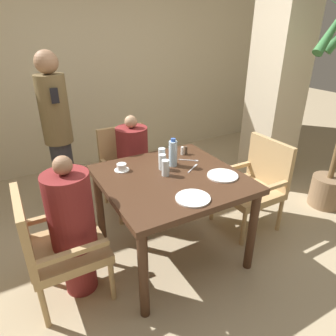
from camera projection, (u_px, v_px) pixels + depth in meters
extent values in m
plane|color=tan|center=(171.00, 252.00, 2.74)|extent=(16.00, 16.00, 0.00)
cube|color=beige|center=(84.00, 65.00, 3.98)|extent=(8.00, 0.06, 2.80)
cube|color=beige|center=(279.00, 74.00, 3.56)|extent=(0.51, 0.51, 2.70)
cube|color=#422819|center=(171.00, 179.00, 2.41)|extent=(1.08, 1.07, 0.05)
cylinder|color=#422819|center=(144.00, 276.00, 1.99)|extent=(0.07, 0.07, 0.73)
cylinder|color=#422819|center=(252.00, 232.00, 2.42)|extent=(0.07, 0.07, 0.73)
cylinder|color=#422819|center=(100.00, 207.00, 2.74)|extent=(0.07, 0.07, 0.73)
cylinder|color=#422819|center=(188.00, 183.00, 3.17)|extent=(0.07, 0.07, 0.73)
cube|color=tan|center=(68.00, 249.00, 2.18)|extent=(0.53, 0.53, 0.07)
cube|color=tan|center=(24.00, 230.00, 1.96)|extent=(0.05, 0.53, 0.46)
cube|color=tan|center=(58.00, 215.00, 2.31)|extent=(0.48, 0.04, 0.04)
cube|color=tan|center=(73.00, 253.00, 1.92)|extent=(0.48, 0.04, 0.04)
cylinder|color=tan|center=(93.00, 244.00, 2.57)|extent=(0.04, 0.04, 0.36)
cylinder|color=tan|center=(112.00, 281.00, 2.19)|extent=(0.04, 0.04, 0.36)
cylinder|color=tan|center=(35.00, 263.00, 2.36)|extent=(0.04, 0.04, 0.36)
cylinder|color=tan|center=(44.00, 307.00, 1.99)|extent=(0.04, 0.04, 0.36)
cylinder|color=maroon|center=(79.00, 265.00, 2.29)|extent=(0.24, 0.24, 0.43)
cylinder|color=maroon|center=(70.00, 211.00, 2.07)|extent=(0.32, 0.32, 0.56)
sphere|color=#997051|center=(62.00, 165.00, 1.92)|extent=(0.13, 0.13, 0.13)
cube|color=tan|center=(132.00, 176.00, 3.25)|extent=(0.53, 0.53, 0.07)
cube|color=tan|center=(122.00, 146.00, 3.33)|extent=(0.53, 0.05, 0.46)
cube|color=tan|center=(152.00, 159.00, 3.29)|extent=(0.04, 0.48, 0.04)
cube|color=tan|center=(109.00, 168.00, 3.07)|extent=(0.04, 0.48, 0.04)
cylinder|color=tan|center=(161.00, 197.00, 3.26)|extent=(0.04, 0.04, 0.36)
cylinder|color=tan|center=(120.00, 209.00, 3.05)|extent=(0.04, 0.04, 0.36)
cylinder|color=tan|center=(143.00, 180.00, 3.63)|extent=(0.04, 0.04, 0.36)
cylinder|color=tan|center=(106.00, 189.00, 3.42)|extent=(0.04, 0.04, 0.36)
cylinder|color=maroon|center=(135.00, 193.00, 3.28)|extent=(0.24, 0.24, 0.43)
cylinder|color=maroon|center=(133.00, 152.00, 3.07)|extent=(0.32, 0.32, 0.53)
sphere|color=tan|center=(131.00, 122.00, 2.93)|extent=(0.12, 0.12, 0.12)
cube|color=tan|center=(247.00, 191.00, 2.95)|extent=(0.53, 0.53, 0.07)
cube|color=tan|center=(269.00, 162.00, 2.94)|extent=(0.05, 0.53, 0.46)
cube|color=tan|center=(269.00, 188.00, 2.69)|extent=(0.48, 0.04, 0.04)
cube|color=tan|center=(233.00, 168.00, 3.08)|extent=(0.48, 0.04, 0.04)
cylinder|color=tan|center=(243.00, 229.00, 2.75)|extent=(0.04, 0.04, 0.36)
cylinder|color=tan|center=(212.00, 205.00, 3.12)|extent=(0.04, 0.04, 0.36)
cylinder|color=tan|center=(280.00, 215.00, 2.96)|extent=(0.04, 0.04, 0.36)
cylinder|color=tan|center=(247.00, 194.00, 3.33)|extent=(0.04, 0.04, 0.36)
cylinder|color=#2D2D33|center=(65.00, 176.00, 3.25)|extent=(0.22, 0.22, 0.79)
cylinder|color=brown|center=(54.00, 110.00, 2.93)|extent=(0.29, 0.29, 0.67)
sphere|color=#997051|center=(46.00, 62.00, 2.74)|extent=(0.22, 0.22, 0.22)
cube|color=black|center=(55.00, 96.00, 2.73)|extent=(0.07, 0.01, 0.14)
cylinder|color=#896B4C|center=(327.00, 191.00, 3.39)|extent=(0.35, 0.35, 0.35)
cylinder|color=white|center=(193.00, 198.00, 2.08)|extent=(0.25, 0.25, 0.01)
cylinder|color=white|center=(223.00, 176.00, 2.40)|extent=(0.25, 0.25, 0.01)
cylinder|color=white|center=(122.00, 170.00, 2.49)|extent=(0.12, 0.12, 0.01)
cylinder|color=white|center=(122.00, 167.00, 2.48)|extent=(0.08, 0.08, 0.05)
cylinder|color=silver|center=(173.00, 154.00, 2.54)|extent=(0.07, 0.07, 0.22)
cylinder|color=#3359B2|center=(173.00, 140.00, 2.48)|extent=(0.04, 0.04, 0.02)
cylinder|color=silver|center=(162.00, 155.00, 2.61)|extent=(0.06, 0.06, 0.13)
cylinder|color=silver|center=(162.00, 162.00, 2.49)|extent=(0.06, 0.06, 0.13)
cylinder|color=silver|center=(165.00, 168.00, 2.39)|extent=(0.06, 0.06, 0.13)
cylinder|color=white|center=(182.00, 151.00, 2.78)|extent=(0.03, 0.03, 0.08)
cylinder|color=#4C3D2D|center=(186.00, 150.00, 2.80)|extent=(0.03, 0.03, 0.07)
cube|color=silver|center=(187.00, 160.00, 2.68)|extent=(0.13, 0.10, 0.00)
cube|color=silver|center=(196.00, 161.00, 2.67)|extent=(0.04, 0.04, 0.00)
cube|color=silver|center=(192.00, 169.00, 2.51)|extent=(0.14, 0.09, 0.00)
cube|color=silver|center=(195.00, 166.00, 2.58)|extent=(0.06, 0.05, 0.00)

